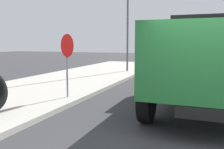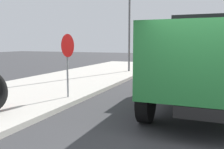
{
  "view_description": "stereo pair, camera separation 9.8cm",
  "coord_description": "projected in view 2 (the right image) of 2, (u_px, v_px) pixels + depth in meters",
  "views": [
    {
      "loc": [
        -4.13,
        0.18,
        1.98
      ],
      "look_at": [
        2.73,
        2.84,
        1.01
      ],
      "focal_mm": 39.13,
      "sensor_mm": 36.0,
      "label": 1
    },
    {
      "loc": [
        -4.09,
        0.09,
        1.98
      ],
      "look_at": [
        2.73,
        2.84,
        1.01
      ],
      "focal_mm": 39.13,
      "sensor_mm": 36.0,
      "label": 2
    }
  ],
  "objects": [
    {
      "name": "dump_truck_green",
      "position": [
        204.0,
        54.0,
        7.74
      ],
      "size": [
        7.02,
        2.84,
        3.0
      ],
      "color": "#237033",
      "rests_on": "ground"
    },
    {
      "name": "dump_truck_blue",
      "position": [
        221.0,
        46.0,
        24.4
      ],
      "size": [
        7.07,
        2.96,
        3.0
      ],
      "color": "#1E3899",
      "rests_on": "ground"
    },
    {
      "name": "stop_sign",
      "position": [
        68.0,
        54.0,
        8.05
      ],
      "size": [
        0.76,
        0.08,
        2.1
      ],
      "color": "gray",
      "rests_on": "sidewalk_curb"
    },
    {
      "name": "dump_truck_orange",
      "position": [
        199.0,
        48.0,
        16.48
      ],
      "size": [
        7.05,
        2.92,
        3.0
      ],
      "color": "orange",
      "rests_on": "ground"
    },
    {
      "name": "street_light_pole",
      "position": [
        129.0,
        16.0,
        15.27
      ],
      "size": [
        0.12,
        0.12,
        6.96
      ],
      "primitive_type": "cylinder",
      "color": "#595B5E",
      "rests_on": "sidewalk_curb"
    }
  ]
}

